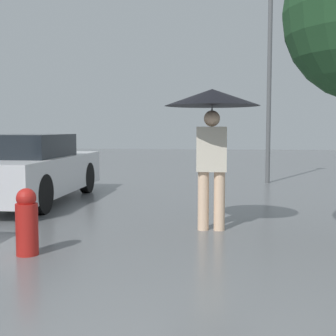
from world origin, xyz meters
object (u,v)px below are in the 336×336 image
Objects in this scene: street_lamp at (270,46)px; fire_hydrant at (27,222)px; parked_car_farthest at (30,170)px; pedestrian at (212,112)px.

street_lamp reaches higher than fire_hydrant.
parked_car_farthest reaches higher than fire_hydrant.
pedestrian is 0.37× the size of street_lamp.
parked_car_farthest is (-3.51, 2.20, -1.00)m from pedestrian.
parked_car_farthest is at bearing 147.93° from pedestrian.
street_lamp is 8.63m from fire_hydrant.
street_lamp is at bearing 76.95° from pedestrian.
street_lamp is 6.99× the size of fire_hydrant.
street_lamp reaches higher than parked_car_farthest.
parked_car_farthest is 0.81× the size of street_lamp.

